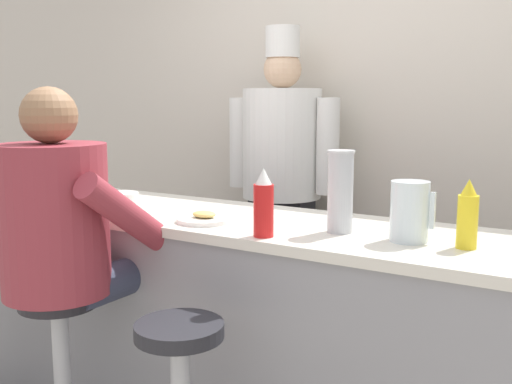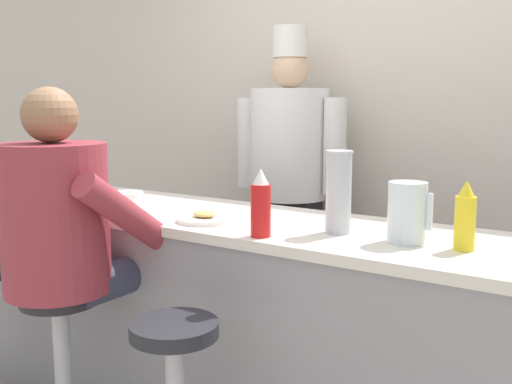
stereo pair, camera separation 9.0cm
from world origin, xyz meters
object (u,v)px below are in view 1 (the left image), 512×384
object	(u,v)px
mustard_bottle_yellow	(468,216)
cup_stack_steel	(340,191)
water_pitcher_clear	(410,211)
breakfast_plate	(204,219)
ketchup_bottle_red	(264,205)
cereal_bowl	(122,198)
diner_seated_maroon	(62,229)
coffee_mug_tan	(40,191)
cook_in_whites_near	(282,170)

from	to	relation	value
mustard_bottle_yellow	cup_stack_steel	distance (m)	0.46
water_pitcher_clear	breakfast_plate	world-z (taller)	water_pitcher_clear
water_pitcher_clear	breakfast_plate	size ratio (longest dim) A/B	0.94
breakfast_plate	ketchup_bottle_red	bearing A→B (deg)	-15.92
ketchup_bottle_red	breakfast_plate	world-z (taller)	ketchup_bottle_red
cereal_bowl	diner_seated_maroon	size ratio (longest dim) A/B	0.11
water_pitcher_clear	cereal_bowl	size ratio (longest dim) A/B	1.34
coffee_mug_tan	ketchup_bottle_red	bearing A→B (deg)	-5.16
cook_in_whites_near	coffee_mug_tan	bearing A→B (deg)	-121.63
coffee_mug_tan	cereal_bowl	bearing A→B (deg)	16.05
mustard_bottle_yellow	diner_seated_maroon	world-z (taller)	diner_seated_maroon
mustard_bottle_yellow	water_pitcher_clear	distance (m)	0.19
breakfast_plate	cook_in_whites_near	xyz separation A→B (m)	(-0.32, 1.20, 0.06)
coffee_mug_tan	cup_stack_steel	size ratio (longest dim) A/B	0.43
cereal_bowl	cook_in_whites_near	distance (m)	1.09
water_pitcher_clear	breakfast_plate	distance (m)	0.82
mustard_bottle_yellow	cup_stack_steel	xyz separation A→B (m)	(-0.46, 0.00, 0.05)
mustard_bottle_yellow	cereal_bowl	bearing A→B (deg)	178.45
breakfast_plate	cook_in_whites_near	distance (m)	1.24
ketchup_bottle_red	coffee_mug_tan	bearing A→B (deg)	174.84
mustard_bottle_yellow	water_pitcher_clear	world-z (taller)	mustard_bottle_yellow
mustard_bottle_yellow	cook_in_whites_near	world-z (taller)	cook_in_whites_near
mustard_bottle_yellow	coffee_mug_tan	bearing A→B (deg)	-177.69
diner_seated_maroon	cook_in_whites_near	world-z (taller)	cook_in_whites_near
breakfast_plate	coffee_mug_tan	world-z (taller)	coffee_mug_tan
cereal_bowl	coffee_mug_tan	size ratio (longest dim) A/B	1.19
diner_seated_maroon	cup_stack_steel	bearing A→B (deg)	28.72
breakfast_plate	coffee_mug_tan	distance (m)	1.04
ketchup_bottle_red	cereal_bowl	distance (m)	0.98
cereal_bowl	cook_in_whites_near	size ratio (longest dim) A/B	0.08
cereal_bowl	mustard_bottle_yellow	bearing A→B (deg)	-1.55
water_pitcher_clear	cup_stack_steel	bearing A→B (deg)	179.21
coffee_mug_tan	diner_seated_maroon	size ratio (longest dim) A/B	0.09
cup_stack_steel	diner_seated_maroon	distance (m)	1.07
ketchup_bottle_red	cereal_bowl	xyz separation A→B (m)	(-0.94, 0.25, -0.09)
breakfast_plate	diner_seated_maroon	world-z (taller)	diner_seated_maroon
ketchup_bottle_red	cook_in_whites_near	bearing A→B (deg)	116.74
cook_in_whites_near	cup_stack_steel	bearing A→B (deg)	-51.74
ketchup_bottle_red	cup_stack_steel	xyz separation A→B (m)	(0.21, 0.21, 0.04)
water_pitcher_clear	coffee_mug_tan	world-z (taller)	water_pitcher_clear
mustard_bottle_yellow	cook_in_whites_near	size ratio (longest dim) A/B	0.12
water_pitcher_clear	diner_seated_maroon	xyz separation A→B (m)	(-1.19, -0.50, -0.11)
ketchup_bottle_red	diner_seated_maroon	xyz separation A→B (m)	(-0.72, -0.30, -0.11)
mustard_bottle_yellow	ketchup_bottle_red	bearing A→B (deg)	-162.69
ketchup_bottle_red	water_pitcher_clear	size ratio (longest dim) A/B	1.18
cup_stack_steel	cook_in_whites_near	xyz separation A→B (m)	(-0.86, 1.09, -0.08)
mustard_bottle_yellow	coffee_mug_tan	xyz separation A→B (m)	(-2.04, -0.08, -0.07)
breakfast_plate	diner_seated_maroon	size ratio (longest dim) A/B	0.15
mustard_bottle_yellow	cup_stack_steel	size ratio (longest dim) A/B	0.76
cook_in_whites_near	cereal_bowl	bearing A→B (deg)	-105.28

